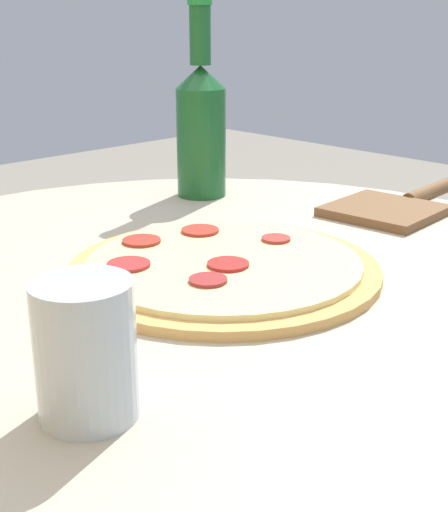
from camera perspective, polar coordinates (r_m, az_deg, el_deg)
name	(u,v)px	position (r m, az deg, el deg)	size (l,w,h in m)	color
table	(206,454)	(0.79, -1.45, -15.52)	(0.97, 0.97, 0.74)	#B2A893
pizza	(223,267)	(0.74, -0.06, -0.89)	(0.32, 0.32, 0.02)	tan
beer_bottle	(201,124)	(1.04, -1.85, 10.48)	(0.07, 0.07, 0.27)	#195628
pizza_paddle	(397,206)	(1.00, 13.65, 3.94)	(0.14, 0.28, 0.02)	brown
drinking_glass	(86,351)	(0.48, -11.01, -7.44)	(0.07, 0.07, 0.10)	#ADBCC6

